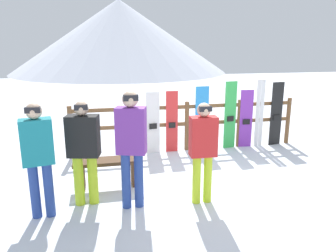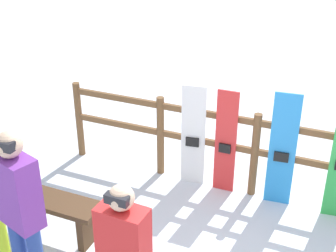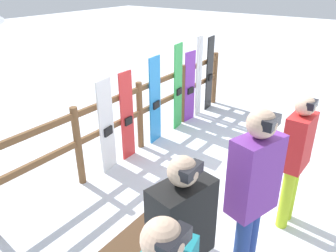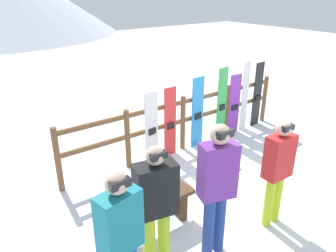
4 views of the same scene
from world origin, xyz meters
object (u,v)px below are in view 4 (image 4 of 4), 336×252
object	(u,v)px
snowboard_green	(222,104)
snowboard_white	(152,128)
person_teal	(120,235)
bench	(154,207)
snowboard_red	(170,122)
person_purple	(217,183)
snowboard_blue	(197,113)
snowboard_purple	(234,105)
person_black	(156,202)
person_red	(278,166)
ski_pair_white	(245,97)
snowboard_black_stripe	(257,95)

from	to	relation	value
snowboard_green	snowboard_white	bearing A→B (deg)	-179.99
snowboard_green	person_teal	bearing A→B (deg)	-147.21
bench	snowboard_red	bearing A→B (deg)	47.53
snowboard_white	snowboard_green	bearing A→B (deg)	0.01
person_purple	person_teal	bearing A→B (deg)	-178.96
snowboard_red	snowboard_blue	xyz separation A→B (m)	(0.70, 0.00, 0.04)
bench	snowboard_purple	bearing A→B (deg)	26.32
bench	snowboard_red	size ratio (longest dim) A/B	0.83
person_black	snowboard_red	bearing A→B (deg)	50.01
person_teal	snowboard_green	distance (m)	4.55
snowboard_purple	bench	bearing A→B (deg)	-153.68
person_red	snowboard_green	size ratio (longest dim) A/B	1.00
person_purple	snowboard_red	distance (m)	2.72
person_purple	ski_pair_white	bearing A→B (deg)	36.63
person_red	snowboard_blue	size ratio (longest dim) A/B	1.06
snowboard_blue	snowboard_purple	distance (m)	1.10
person_purple	snowboard_red	size ratio (longest dim) A/B	1.27
bench	snowboard_white	world-z (taller)	snowboard_white
snowboard_black_stripe	person_black	bearing A→B (deg)	-153.61
person_black	snowboard_blue	bearing A→B (deg)	40.78
snowboard_purple	snowboard_red	bearing A→B (deg)	180.00
ski_pair_white	snowboard_black_stripe	world-z (taller)	ski_pair_white
snowboard_white	snowboard_purple	size ratio (longest dim) A/B	1.01
snowboard_black_stripe	person_purple	bearing A→B (deg)	-146.77
snowboard_red	person_red	bearing A→B (deg)	-91.89
person_purple	snowboard_red	bearing A→B (deg)	64.78
snowboard_green	person_black	bearing A→B (deg)	-145.86
snowboard_red	ski_pair_white	distance (m)	2.14
snowboard_blue	ski_pair_white	xyz separation A→B (m)	(1.44, 0.00, 0.06)
person_purple	snowboard_red	xyz separation A→B (m)	(1.15, 2.44, -0.35)
snowboard_white	person_purple	bearing A→B (deg)	-106.35
snowboard_red	snowboard_black_stripe	world-z (taller)	snowboard_black_stripe
bench	snowboard_green	size ratio (longest dim) A/B	0.74
person_black	ski_pair_white	xyz separation A→B (m)	(3.97, 2.19, -0.12)
person_black	snowboard_black_stripe	size ratio (longest dim) A/B	1.05
snowboard_black_stripe	ski_pair_white	bearing A→B (deg)	179.56
snowboard_blue	snowboard_purple	size ratio (longest dim) A/B	1.08
snowboard_red	snowboard_black_stripe	bearing A→B (deg)	0.00
bench	person_red	xyz separation A→B (m)	(1.40, -0.88, 0.56)
person_purple	ski_pair_white	distance (m)	4.10
snowboard_white	snowboard_purple	bearing A→B (deg)	-0.00
bench	snowboard_green	distance (m)	3.33
snowboard_red	snowboard_green	xyz separation A→B (m)	(1.39, 0.00, 0.09)
bench	snowboard_black_stripe	distance (m)	4.39
person_black	person_red	world-z (taller)	person_black
person_red	snowboard_white	distance (m)	2.54
snowboard_green	snowboard_purple	size ratio (longest dim) A/B	1.15
snowboard_green	snowboard_purple	world-z (taller)	snowboard_green
person_purple	snowboard_red	world-z (taller)	person_purple
person_purple	snowboard_white	bearing A→B (deg)	73.65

